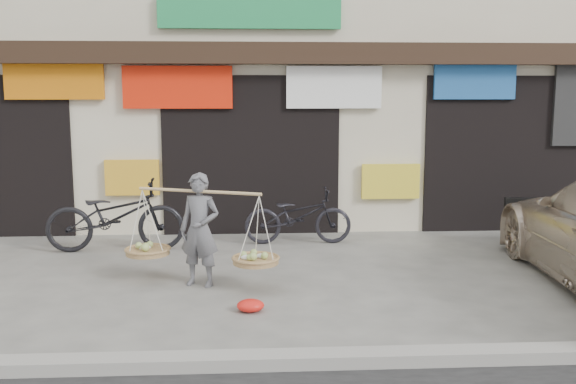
{
  "coord_description": "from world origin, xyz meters",
  "views": [
    {
      "loc": [
        0.01,
        -7.4,
        2.41
      ],
      "look_at": [
        0.48,
        0.9,
        1.12
      ],
      "focal_mm": 40.0,
      "sensor_mm": 36.0,
      "label": 1
    }
  ],
  "objects": [
    {
      "name": "bike_0",
      "position": [
        -2.08,
        2.36,
        0.55
      ],
      "size": [
        2.12,
        0.86,
        1.09
      ],
      "primitive_type": "imported",
      "rotation": [
        0.0,
        0.0,
        1.64
      ],
      "color": "black",
      "rests_on": "ground"
    },
    {
      "name": "shophouse_block",
      "position": [
        -0.0,
        6.42,
        3.45
      ],
      "size": [
        14.0,
        6.32,
        7.0
      ],
      "color": "beige",
      "rests_on": "ground"
    },
    {
      "name": "bike_2",
      "position": [
        0.75,
        2.69,
        0.45
      ],
      "size": [
        1.71,
        0.6,
        0.9
      ],
      "primitive_type": "imported",
      "rotation": [
        0.0,
        0.0,
        1.57
      ],
      "color": "black",
      "rests_on": "ground"
    },
    {
      "name": "red_bag",
      "position": [
        -0.02,
        -0.54,
        0.07
      ],
      "size": [
        0.31,
        0.25,
        0.14
      ],
      "primitive_type": "ellipsoid",
      "color": "red",
      "rests_on": "ground"
    },
    {
      "name": "kerb",
      "position": [
        0.0,
        -2.0,
        0.06
      ],
      "size": [
        70.0,
        0.25,
        0.12
      ],
      "primitive_type": "cube",
      "color": "gray",
      "rests_on": "ground"
    },
    {
      "name": "street_vendor",
      "position": [
        -0.65,
        0.49,
        0.65
      ],
      "size": [
        1.95,
        1.09,
        1.43
      ],
      "rotation": [
        0.0,
        0.0,
        -0.36
      ],
      "color": "slate",
      "rests_on": "ground"
    },
    {
      "name": "ground",
      "position": [
        0.0,
        0.0,
        0.0
      ],
      "size": [
        70.0,
        70.0,
        0.0
      ],
      "primitive_type": "plane",
      "color": "slate",
      "rests_on": "ground"
    }
  ]
}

